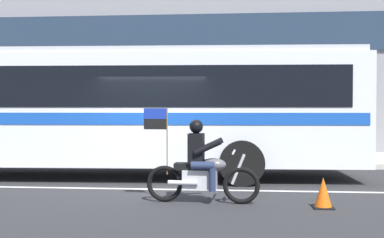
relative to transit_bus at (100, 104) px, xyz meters
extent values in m
plane|color=#2B2B2D|center=(1.56, -1.19, -1.88)|extent=(60.00, 60.00, 0.00)
cube|color=#B7B2A8|center=(1.56, 3.91, -1.81)|extent=(28.00, 3.80, 0.15)
cube|color=silver|center=(1.56, -1.79, -1.88)|extent=(26.60, 0.14, 0.01)
cube|color=#233347|center=(1.56, 5.77, 2.69)|extent=(25.76, 0.10, 1.40)
cube|color=silver|center=(0.00, 0.01, -0.15)|extent=(13.26, 3.03, 2.70)
cube|color=black|center=(0.00, 0.01, 0.40)|extent=(12.21, 3.03, 0.96)
cube|color=#194CB2|center=(0.00, 0.01, -0.35)|extent=(13.00, 3.05, 0.28)
cube|color=#BABCC3|center=(0.00, 0.01, 1.26)|extent=(12.99, 2.89, 0.16)
cylinder|color=black|center=(3.62, -1.17, -1.36)|extent=(1.04, 0.30, 1.04)
torus|color=black|center=(3.57, -3.21, -1.54)|extent=(0.69, 0.13, 0.69)
torus|color=black|center=(2.13, -3.13, -1.54)|extent=(0.69, 0.13, 0.69)
cube|color=silver|center=(2.80, -3.17, -1.44)|extent=(0.65, 0.32, 0.36)
ellipsoid|color=#59565B|center=(3.05, -3.18, -1.16)|extent=(0.50, 0.31, 0.24)
cube|color=black|center=(2.60, -3.16, -1.20)|extent=(0.57, 0.29, 0.12)
cylinder|color=silver|center=(3.51, -3.21, -1.24)|extent=(0.28, 0.07, 0.58)
cylinder|color=silver|center=(3.43, -3.20, -0.92)|extent=(0.08, 0.64, 0.04)
cylinder|color=silver|center=(2.49, -3.31, -1.49)|extent=(0.55, 0.12, 0.09)
cube|color=black|center=(2.73, -3.16, -0.86)|extent=(0.30, 0.38, 0.56)
sphere|color=black|center=(2.73, -3.16, -0.45)|extent=(0.26, 0.26, 0.26)
cylinder|color=#232D4C|center=(2.88, -2.99, -1.16)|extent=(0.43, 0.17, 0.15)
cylinder|color=#232D4C|center=(3.06, -3.00, -1.40)|extent=(0.13, 0.13, 0.46)
cylinder|color=#232D4C|center=(2.86, -3.35, -1.16)|extent=(0.43, 0.17, 0.15)
cylinder|color=#232D4C|center=(3.04, -3.36, -1.40)|extent=(0.13, 0.13, 0.46)
cylinder|color=black|center=(2.98, -2.98, -0.82)|extent=(0.52, 0.14, 0.32)
cylinder|color=black|center=(2.96, -3.38, -0.82)|extent=(0.52, 0.14, 0.32)
cylinder|color=olive|center=(2.18, -3.13, -0.73)|extent=(0.02, 0.02, 1.25)
cube|color=#1933A5|center=(1.95, -3.12, -0.21)|extent=(0.44, 0.04, 0.20)
cube|color=black|center=(1.95, -3.12, -0.41)|extent=(0.44, 0.04, 0.20)
cylinder|color=red|center=(0.36, 2.92, -1.44)|extent=(0.22, 0.22, 0.58)
sphere|color=red|center=(0.36, 2.92, -1.08)|extent=(0.20, 0.20, 0.20)
cylinder|color=red|center=(0.36, 2.78, -1.42)|extent=(0.09, 0.10, 0.09)
cone|color=#EA590F|center=(5.02, -3.44, -1.61)|extent=(0.32, 0.32, 0.55)
cube|color=black|center=(5.02, -3.44, -1.87)|extent=(0.36, 0.36, 0.03)
camera|label=1|loc=(3.41, -12.01, -0.09)|focal=44.38mm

